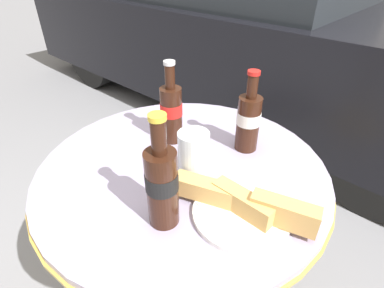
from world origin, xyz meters
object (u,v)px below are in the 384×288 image
Objects in this scene: cola_bottle_right at (171,111)px; parked_car at (248,30)px; drinking_glass at (193,159)px; cola_bottle_left at (162,184)px; lunch_plate_near at (243,206)px; cola_bottle_center at (248,120)px; bistro_table at (184,214)px.

cola_bottle_right is 0.06× the size of parked_car.
parked_car is at bearing 119.50° from drinking_glass.
lunch_plate_near is (0.12, 0.13, -0.08)m from cola_bottle_left.
parked_car reaches higher than cola_bottle_right.
drinking_glass is at bearing -94.83° from cola_bottle_center.
bistro_table is 0.31m from lunch_plate_near.
drinking_glass is at bearing -60.50° from parked_car.
cola_bottle_right is 1.79× the size of drinking_glass.
cola_bottle_right is (-0.11, 0.07, 0.29)m from bistro_table.
drinking_glass reaches higher than bistro_table.
cola_bottle_center is 1.72× the size of drinking_glass.
cola_bottle_right reaches higher than lunch_plate_near.
parked_car reaches higher than lunch_plate_near.
cola_bottle_center is at bearing 94.32° from cola_bottle_left.
cola_bottle_center is 0.21m from drinking_glass.
cola_bottle_left reaches higher than cola_bottle_right.
cola_bottle_center reaches higher than bistro_table.
bistro_table is 2.50× the size of lunch_plate_near.
lunch_plate_near is at bearing -10.67° from bistro_table.
parked_car reaches higher than drinking_glass.
drinking_glass is (-0.04, 0.14, -0.04)m from cola_bottle_left.
lunch_plate_near is at bearing 46.90° from cola_bottle_left.
cola_bottle_center is at bearing 30.46° from cola_bottle_right.
bistro_table is 3.06× the size of cola_bottle_left.
cola_bottle_right is 0.20m from drinking_glass.
cola_bottle_center is 0.05× the size of parked_car.
bistro_table is at bearing 159.29° from drinking_glass.
parked_car is (-1.14, 1.77, -0.22)m from cola_bottle_center.
parked_car is at bearing 118.43° from bistro_table.
lunch_plate_near reaches higher than bistro_table.
lunch_plate_near is (0.14, -0.23, -0.07)m from cola_bottle_center.
bistro_table is 3.36× the size of cola_bottle_center.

